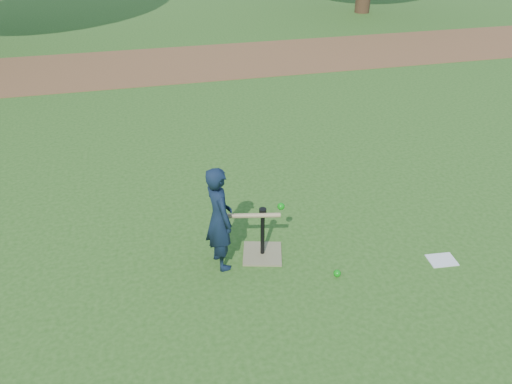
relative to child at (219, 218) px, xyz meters
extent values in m
plane|color=#285116|center=(0.65, 0.14, -0.60)|extent=(80.00, 80.00, 0.00)
cube|color=brown|center=(0.65, 7.64, -0.59)|extent=(24.00, 3.00, 0.01)
imported|color=#101C31|center=(0.00, 0.00, 0.00)|extent=(0.37, 0.49, 1.19)
sphere|color=#0D9110|center=(1.16, -0.51, -0.56)|extent=(0.08, 0.08, 0.08)
cube|color=white|center=(2.39, -0.55, -0.59)|extent=(0.32, 0.26, 0.01)
cube|color=#837953|center=(0.48, 0.04, -0.58)|extent=(0.53, 0.53, 0.02)
cylinder|color=black|center=(0.48, 0.04, -0.30)|extent=(0.05, 0.05, 0.55)
cylinder|color=black|center=(0.48, 0.04, -0.01)|extent=(0.08, 0.08, 0.06)
cylinder|color=tan|center=(0.36, 0.02, -0.04)|extent=(0.60, 0.18, 0.05)
sphere|color=tan|center=(0.06, -0.02, -0.04)|extent=(0.06, 0.06, 0.06)
sphere|color=#0D9110|center=(0.69, 0.05, 0.01)|extent=(0.08, 0.08, 0.08)
camera|label=1|loc=(-0.67, -4.28, 2.91)|focal=35.00mm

